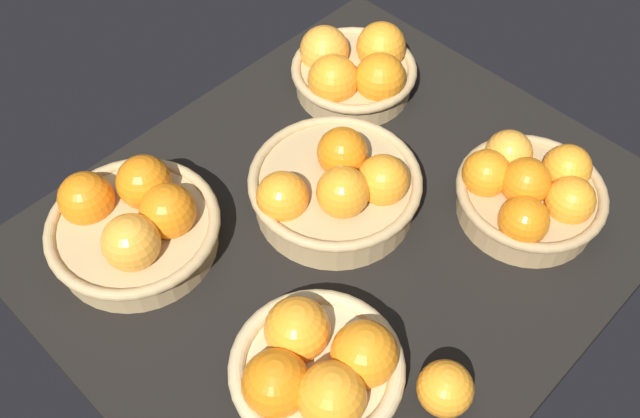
{
  "coord_description": "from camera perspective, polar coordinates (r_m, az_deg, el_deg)",
  "views": [
    {
      "loc": [
        -47.16,
        -40.94,
        86.97
      ],
      "look_at": [
        -2.91,
        2.46,
        7.0
      ],
      "focal_mm": 40.08,
      "sensor_mm": 36.0,
      "label": 1
    }
  ],
  "objects": [
    {
      "name": "basket_near_left",
      "position": [
        0.88,
        -0.24,
        -12.64
      ],
      "size": [
        21.53,
        21.53,
        10.26
      ],
      "color": "tan",
      "rests_on": "market_tray"
    },
    {
      "name": "basket_far_left",
      "position": [
        1.02,
        -14.61,
        -1.13
      ],
      "size": [
        24.27,
        24.27,
        10.93
      ],
      "color": "tan",
      "rests_on": "market_tray"
    },
    {
      "name": "loose_orange_front_gap",
      "position": [
        0.89,
        9.97,
        -13.94
      ],
      "size": [
        6.93,
        6.93,
        6.93
      ],
      "primitive_type": "sphere",
      "color": "orange",
      "rests_on": "market_tray"
    },
    {
      "name": "market_tray",
      "position": [
        1.06,
        2.05,
        -1.67
      ],
      "size": [
        84.0,
        72.0,
        3.0
      ],
      "primitive_type": "cube",
      "color": "black",
      "rests_on": "ground"
    },
    {
      "name": "basket_far_right",
      "position": [
        1.21,
        2.74,
        11.04
      ],
      "size": [
        21.06,
        21.06,
        10.31
      ],
      "color": "tan",
      "rests_on": "market_tray"
    },
    {
      "name": "basket_near_right",
      "position": [
        1.07,
        16.37,
        1.32
      ],
      "size": [
        21.62,
        21.62,
        10.91
      ],
      "color": "tan",
      "rests_on": "market_tray"
    },
    {
      "name": "basket_center",
      "position": [
        1.03,
        1.24,
        1.78
      ],
      "size": [
        25.16,
        25.16,
        11.96
      ],
      "color": "tan",
      "rests_on": "market_tray"
    }
  ]
}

